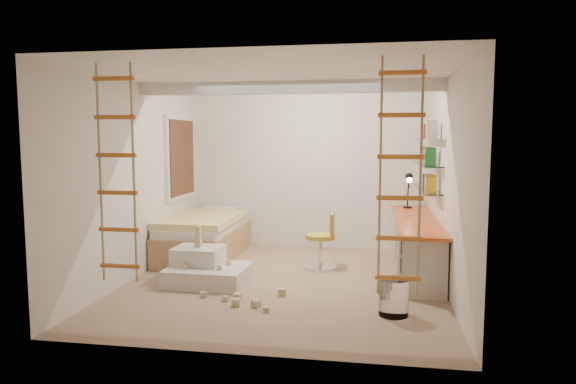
% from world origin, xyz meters
% --- Properties ---
extents(floor, '(4.50, 4.50, 0.00)m').
position_xyz_m(floor, '(0.00, 0.00, 0.00)').
color(floor, tan).
rests_on(floor, ground).
extents(ceiling_beam, '(4.00, 0.18, 0.16)m').
position_xyz_m(ceiling_beam, '(0.00, 0.30, 2.52)').
color(ceiling_beam, white).
rests_on(ceiling_beam, ceiling).
extents(window_frame, '(0.06, 1.15, 1.35)m').
position_xyz_m(window_frame, '(-1.97, 1.50, 1.55)').
color(window_frame, white).
rests_on(window_frame, wall_left).
extents(window_blind, '(0.02, 1.00, 1.20)m').
position_xyz_m(window_blind, '(-1.93, 1.50, 1.55)').
color(window_blind, '#4C2D1E').
rests_on(window_blind, window_frame).
extents(rope_ladder_left, '(0.41, 0.04, 2.13)m').
position_xyz_m(rope_ladder_left, '(-1.35, -1.75, 1.52)').
color(rope_ladder_left, '#C06020').
rests_on(rope_ladder_left, ceiling).
extents(rope_ladder_right, '(0.41, 0.04, 2.13)m').
position_xyz_m(rope_ladder_right, '(1.35, -1.75, 1.52)').
color(rope_ladder_right, orange).
rests_on(rope_ladder_right, ceiling).
extents(waste_bin, '(0.31, 0.31, 0.39)m').
position_xyz_m(waste_bin, '(1.35, -1.02, 0.20)').
color(waste_bin, white).
rests_on(waste_bin, floor).
extents(desk, '(0.56, 2.80, 0.75)m').
position_xyz_m(desk, '(1.72, 0.86, 0.40)').
color(desk, '#EA4F1B').
rests_on(desk, floor).
extents(shelves, '(0.25, 1.80, 0.71)m').
position_xyz_m(shelves, '(1.87, 1.13, 1.50)').
color(shelves, white).
rests_on(shelves, wall_right).
extents(bed, '(1.02, 2.00, 0.69)m').
position_xyz_m(bed, '(-1.48, 1.23, 0.33)').
color(bed, '#AD7F51').
rests_on(bed, floor).
extents(task_lamp, '(0.14, 0.36, 0.57)m').
position_xyz_m(task_lamp, '(1.67, 1.82, 1.14)').
color(task_lamp, black).
rests_on(task_lamp, desk).
extents(swivel_chair, '(0.49, 0.49, 0.81)m').
position_xyz_m(swivel_chair, '(0.41, 0.77, 0.30)').
color(swivel_chair, gold).
rests_on(swivel_chair, floor).
extents(play_platform, '(1.03, 0.81, 0.45)m').
position_xyz_m(play_platform, '(-1.01, -0.16, 0.17)').
color(play_platform, silver).
rests_on(play_platform, floor).
extents(toy_blocks, '(1.34, 1.15, 0.72)m').
position_xyz_m(toy_blocks, '(-0.61, -0.58, 0.21)').
color(toy_blocks, '#CCB284').
rests_on(toy_blocks, floor).
extents(books, '(0.14, 0.64, 0.92)m').
position_xyz_m(books, '(1.87, 1.13, 1.60)').
color(books, yellow).
rests_on(books, shelves).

